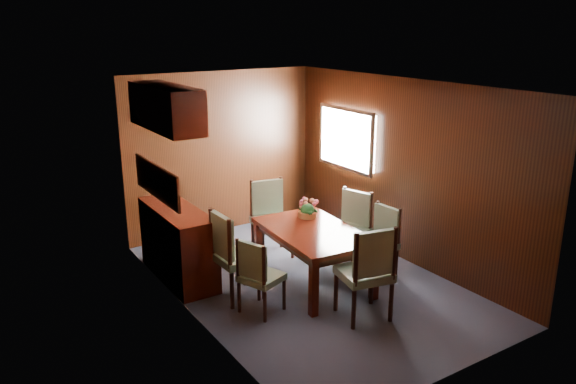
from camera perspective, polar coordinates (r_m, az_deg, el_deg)
ground at (r=6.97m, az=1.99°, el=-9.18°), size 4.50×4.50×0.00m
room_shell at (r=6.64m, az=-0.25°, el=4.43°), size 3.06×4.52×2.41m
sideboard at (r=7.06m, az=-11.10°, el=-5.15°), size 0.48×1.40×0.90m
dining_table at (r=6.72m, az=2.58°, el=-4.61°), size 1.04×1.55×0.70m
chair_left_near at (r=6.09m, az=-3.12°, el=-8.18°), size 0.52×0.53×0.87m
chair_left_far at (r=6.39m, az=-5.75°, el=-5.98°), size 0.49×0.51×1.06m
chair_right_near at (r=7.06m, az=9.37°, el=-4.60°), size 0.44×0.45×0.91m
chair_right_far at (r=7.37m, az=6.47°, el=-3.21°), size 0.57×0.58×0.98m
chair_head at (r=5.97m, az=8.14°, el=-7.68°), size 0.60×0.58×1.07m
chair_foot at (r=7.62m, az=-1.83°, el=-2.19°), size 0.56×0.55×1.03m
flower_centerpiece at (r=7.07m, az=1.99°, el=-1.63°), size 0.25×0.25×0.25m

